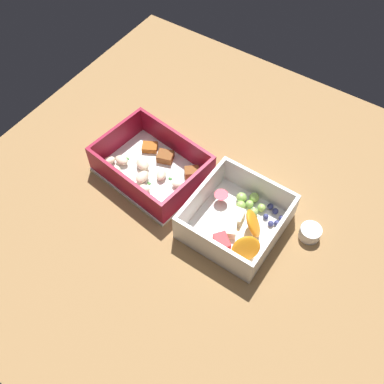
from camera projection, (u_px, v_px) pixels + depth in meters
The scene contains 4 objects.
table_surface at pixel (198, 203), 77.84cm from camera, with size 80.00×80.00×2.00cm, color #9E7547.
pasta_container at pixel (151, 167), 78.88cm from camera, with size 19.99×15.89×5.83cm.
fruit_bowl at pixel (238, 221), 72.10cm from camera, with size 14.76×15.55×5.84cm.
paper_cup_liner at pixel (310, 233), 71.94cm from camera, with size 3.52×3.52×2.15cm, color white.
Camera 1 is at (23.23, -36.68, 65.65)cm, focal length 41.24 mm.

